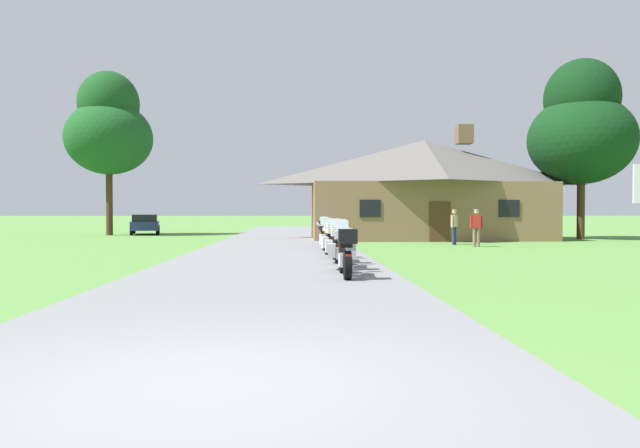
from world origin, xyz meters
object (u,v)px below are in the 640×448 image
motorcycle_green_third_in_row (337,244)px  motorcycle_yellow_second_in_row (341,248)px  motorcycle_yellow_fourth_in_row (331,240)px  bystander_red_shirt_beside_signpost (476,226)px  tree_right_of_lodge (581,128)px  motorcycle_green_farthest_in_row (323,233)px  motorcycle_silver_fifth_in_row (328,238)px  bystander_tan_shirt_near_lodge (454,225)px  motorcycle_red_sixth_in_row (324,235)px  parked_navy_suv_far_left (145,223)px  tree_left_far (109,128)px  motorcycle_black_nearest_to_camera (345,253)px

motorcycle_green_third_in_row → motorcycle_yellow_second_in_row: bearing=-90.3°
motorcycle_yellow_fourth_in_row → bystander_red_shirt_beside_signpost: (6.93, 6.45, 0.34)m
bystander_red_shirt_beside_signpost → tree_right_of_lodge: tree_right_of_lodge is taller
motorcycle_yellow_second_in_row → motorcycle_green_farthest_in_row: 10.49m
motorcycle_green_third_in_row → motorcycle_silver_fifth_in_row: bearing=90.4°
bystander_tan_shirt_near_lodge → bystander_red_shirt_beside_signpost: bearing=-125.8°
motorcycle_green_third_in_row → tree_right_of_lodge: size_ratio=0.20×
motorcycle_yellow_fourth_in_row → motorcycle_red_sixth_in_row: bearing=85.4°
motorcycle_red_sixth_in_row → bystander_tan_shirt_near_lodge: 7.46m
parked_navy_suv_far_left → motorcycle_red_sixth_in_row: bearing=-68.8°
bystander_tan_shirt_near_lodge → parked_navy_suv_far_left: (-18.13, 13.97, -0.17)m
motorcycle_silver_fifth_in_row → bystander_tan_shirt_near_lodge: bearing=37.9°
motorcycle_yellow_second_in_row → motorcycle_silver_fifth_in_row: size_ratio=1.00×
parked_navy_suv_far_left → tree_left_far: bearing=-161.4°
motorcycle_green_third_in_row → bystander_red_shirt_beside_signpost: bearing=51.5°
motorcycle_yellow_second_in_row → motorcycle_silver_fifth_in_row: (-0.00, 6.40, 0.00)m
motorcycle_yellow_fourth_in_row → tree_left_far: 25.93m
bystander_tan_shirt_near_lodge → tree_left_far: tree_left_far is taller
motorcycle_green_farthest_in_row → bystander_red_shirt_beside_signpost: size_ratio=1.24×
motorcycle_yellow_fourth_in_row → bystander_tan_shirt_near_lodge: bearing=47.2°
tree_left_far → tree_right_of_lodge: size_ratio=1.06×
parked_navy_suv_far_left → motorcycle_black_nearest_to_camera: bearing=-79.8°
bystander_tan_shirt_near_lodge → motorcycle_yellow_second_in_row: bearing=-170.4°
motorcycle_silver_fifth_in_row → motorcycle_green_farthest_in_row: same height
bystander_tan_shirt_near_lodge → parked_navy_suv_far_left: bystander_tan_shirt_near_lodge is taller
motorcycle_green_third_in_row → motorcycle_yellow_fourth_in_row: 2.18m
motorcycle_black_nearest_to_camera → motorcycle_red_sixth_in_row: (0.03, 10.64, 0.00)m
motorcycle_black_nearest_to_camera → motorcycle_yellow_fourth_in_row: same height
bystander_red_shirt_beside_signpost → tree_right_of_lodge: (8.43, 7.46, 5.51)m
tree_right_of_lodge → motorcycle_green_farthest_in_row: bearing=-153.6°
motorcycle_green_farthest_in_row → tree_left_far: tree_left_far is taller
motorcycle_black_nearest_to_camera → tree_left_far: size_ratio=0.19×
bystander_tan_shirt_near_lodge → tree_right_of_lodge: 11.99m
tree_left_far → bystander_red_shirt_beside_signpost: bearing=-34.8°
motorcycle_black_nearest_to_camera → motorcycle_yellow_fourth_in_row: (0.04, 6.29, -0.01)m
tree_right_of_lodge → parked_navy_suv_far_left: tree_right_of_lodge is taller
motorcycle_yellow_second_in_row → parked_navy_suv_far_left: 28.83m
motorcycle_black_nearest_to_camera → bystander_tan_shirt_near_lodge: (6.43, 14.46, 0.33)m
motorcycle_yellow_second_in_row → motorcycle_green_third_in_row: same height
motorcycle_black_nearest_to_camera → tree_left_far: bearing=116.5°
motorcycle_black_nearest_to_camera → tree_left_far: (-13.79, 27.19, 6.65)m
motorcycle_red_sixth_in_row → parked_navy_suv_far_left: (-11.72, 17.79, 0.16)m
motorcycle_yellow_fourth_in_row → tree_left_far: size_ratio=0.19×
motorcycle_black_nearest_to_camera → motorcycle_red_sixth_in_row: same height
motorcycle_yellow_second_in_row → motorcycle_black_nearest_to_camera: bearing=-88.7°
motorcycle_yellow_second_in_row → motorcycle_silver_fifth_in_row: same height
motorcycle_black_nearest_to_camera → motorcycle_silver_fifth_in_row: (0.07, 8.51, -0.01)m
motorcycle_silver_fifth_in_row → motorcycle_yellow_second_in_row: bearing=-95.1°
motorcycle_red_sixth_in_row → bystander_tan_shirt_near_lodge: bearing=33.9°
motorcycle_yellow_second_in_row → bystander_red_shirt_beside_signpost: 12.67m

